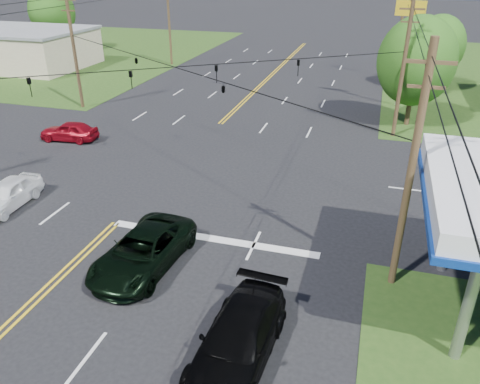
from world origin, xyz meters
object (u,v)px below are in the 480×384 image
(tree_far_l, at_px, (52,11))
(pickup_white, at_px, (8,194))
(tree_right_a, at_px, (417,61))
(pickup_dkgreen, at_px, (143,251))
(retail_nw, at_px, (18,49))
(suv_black, at_px, (238,339))
(pole_ne, at_px, (403,68))
(pole_right_far, at_px, (401,28))
(pole_left_far, at_px, (169,20))
(pole_nw, at_px, (74,49))
(pole_se, at_px, (411,170))
(tree_right_b, at_px, (438,46))

(tree_far_l, height_order, pickup_white, tree_far_l)
(tree_right_a, height_order, pickup_dkgreen, tree_right_a)
(tree_right_a, xyz_separation_m, pickup_white, (-20.22, -20.00, -4.15))
(retail_nw, xyz_separation_m, suv_black, (38.23, -36.54, -1.21))
(pole_ne, bearing_deg, tree_right_a, 71.57)
(pole_right_far, bearing_deg, pickup_white, -118.10)
(pickup_white, bearing_deg, retail_nw, 126.05)
(retail_nw, xyz_separation_m, pole_left_far, (17.00, 6.00, 3.17))
(pickup_white, bearing_deg, pole_left_far, 98.32)
(pole_ne, bearing_deg, pole_nw, 180.00)
(pickup_dkgreen, relative_size, pickup_white, 1.33)
(pickup_dkgreen, height_order, pickup_white, pickup_dkgreen)
(retail_nw, bearing_deg, pole_ne, -16.82)
(pole_right_far, bearing_deg, tree_right_a, -86.42)
(retail_nw, bearing_deg, pickup_dkgreen, -44.86)
(retail_nw, relative_size, pole_se, 1.68)
(retail_nw, relative_size, pickup_white, 3.79)
(pole_right_far, height_order, suv_black, pole_right_far)
(tree_right_a, height_order, pickup_white, tree_right_a)
(tree_far_l, xyz_separation_m, pickup_white, (25.78, -40.00, -4.47))
(suv_black, distance_m, pickup_white, 15.87)
(pole_ne, distance_m, tree_right_b, 15.42)
(pole_nw, height_order, pickup_white, pole_nw)
(pole_se, relative_size, tree_far_l, 1.09)
(pole_left_far, distance_m, pickup_dkgreen, 42.24)
(pole_se, height_order, pickup_dkgreen, pole_se)
(pole_left_far, xyz_separation_m, pickup_dkgreen, (16.00, -38.84, -4.39))
(pole_right_far, bearing_deg, pole_left_far, 180.00)
(pole_se, distance_m, tree_right_b, 33.19)
(pole_se, height_order, tree_right_b, pole_se)
(tree_far_l, bearing_deg, pole_nw, -50.44)
(suv_black, relative_size, pickup_white, 1.28)
(pole_right_far, distance_m, tree_right_a, 16.03)
(pole_se, distance_m, pickup_dkgreen, 10.98)
(tree_right_b, distance_m, pickup_dkgreen, 37.52)
(suv_black, bearing_deg, pole_left_far, 119.78)
(tree_far_l, bearing_deg, pole_se, -42.34)
(pole_right_far, xyz_separation_m, tree_right_a, (1.00, -16.00, -0.30))
(pickup_dkgreen, xyz_separation_m, suv_black, (5.23, -3.70, 0.00))
(retail_nw, height_order, pole_nw, pole_nw)
(pole_ne, relative_size, pickup_white, 2.25)
(pole_ne, xyz_separation_m, tree_right_a, (1.00, 3.00, -0.05))
(retail_nw, bearing_deg, suv_black, -43.70)
(suv_black, bearing_deg, pickup_dkgreen, 148.02)
(pole_left_far, bearing_deg, pole_nw, -90.00)
(suv_black, bearing_deg, pole_se, 52.54)
(pole_ne, bearing_deg, retail_nw, 163.18)
(tree_right_a, xyz_separation_m, tree_right_b, (2.50, 12.00, -0.65))
(pole_left_far, height_order, tree_right_a, pole_left_far)
(tree_far_l, bearing_deg, tree_right_a, -23.50)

